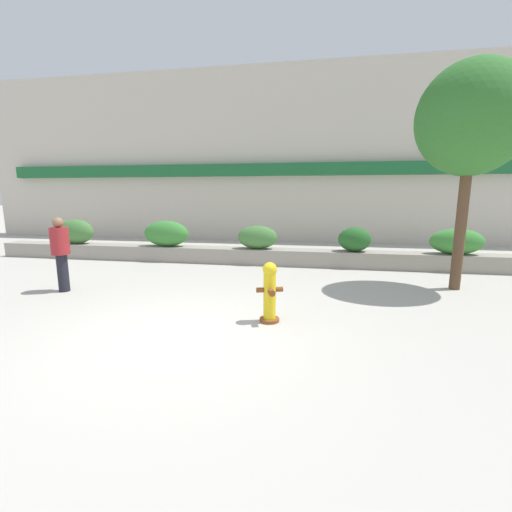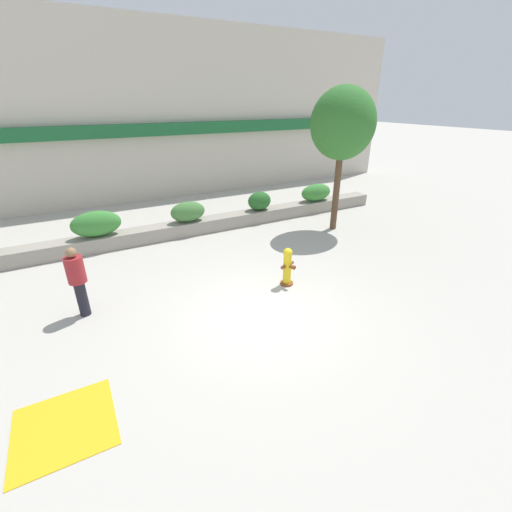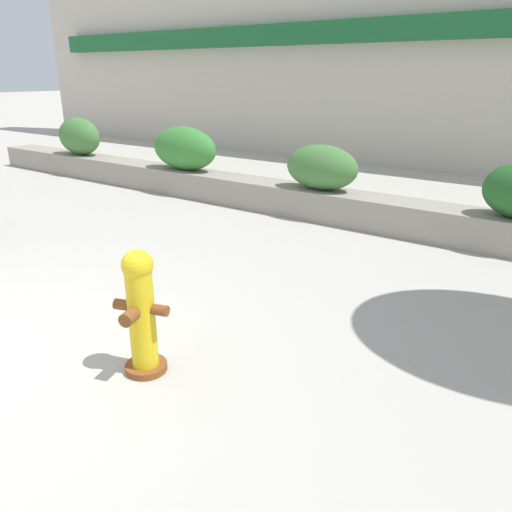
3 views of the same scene
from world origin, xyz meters
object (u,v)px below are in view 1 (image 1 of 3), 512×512
hedge_bush_3 (355,239)px  fire_hydrant (270,292)px  hedge_bush_0 (76,231)px  hedge_bush_4 (457,242)px  street_tree (472,120)px  pedestrian (61,250)px  hedge_bush_2 (257,237)px  hedge_bush_1 (166,234)px

hedge_bush_3 → fire_hydrant: (-1.94, -5.03, -0.32)m
hedge_bush_0 → hedge_bush_4: 12.49m
fire_hydrant → street_tree: (4.09, 2.89, 3.31)m
pedestrian → street_tree: bearing=11.3°
hedge_bush_2 → hedge_bush_3: size_ratio=1.31×
hedge_bush_0 → hedge_bush_3: size_ratio=1.33×
hedge_bush_4 → street_tree: bearing=-109.4°
hedge_bush_0 → hedge_bush_2: 6.56m
hedge_bush_4 → street_tree: street_tree is taller
fire_hydrant → pedestrian: bearing=167.8°
hedge_bush_3 → hedge_bush_4: 2.90m
hedge_bush_2 → fire_hydrant: bearing=-77.7°
hedge_bush_3 → street_tree: bearing=-44.9°
hedge_bush_0 → hedge_bush_3: (9.59, 0.00, -0.06)m
street_tree → pedestrian: bearing=-168.7°
street_tree → pedestrian: 9.71m
hedge_bush_2 → hedge_bush_3: 3.04m
hedge_bush_1 → hedge_bush_3: size_ratio=1.59×
hedge_bush_0 → pedestrian: 4.75m
hedge_bush_4 → hedge_bush_0: bearing=180.0°
hedge_bush_4 → fire_hydrant: hedge_bush_4 is taller
hedge_bush_3 → hedge_bush_2: bearing=180.0°
hedge_bush_1 → hedge_bush_4: hedge_bush_1 is taller
hedge_bush_3 → fire_hydrant: hedge_bush_3 is taller
pedestrian → fire_hydrant: bearing=-12.2°
street_tree → hedge_bush_1: bearing=165.6°
hedge_bush_2 → hedge_bush_4: bearing=0.0°
hedge_bush_1 → hedge_bush_3: 6.17m
fire_hydrant → pedestrian: (-5.01, 1.08, 0.44)m
hedge_bush_1 → hedge_bush_2: 3.13m
street_tree → hedge_bush_3: bearing=135.1°
hedge_bush_4 → pedestrian: 10.61m
street_tree → pedestrian: size_ratio=2.97×
hedge_bush_0 → pedestrian: pedestrian is taller
hedge_bush_2 → street_tree: size_ratio=0.25×
hedge_bush_1 → hedge_bush_4: size_ratio=1.04×
hedge_bush_1 → hedge_bush_4: (9.06, 0.00, -0.05)m
hedge_bush_0 → hedge_bush_3: hedge_bush_0 is taller
hedge_bush_0 → hedge_bush_4: (12.49, 0.00, -0.06)m
hedge_bush_0 → hedge_bush_1: size_ratio=0.84×
hedge_bush_2 → hedge_bush_3: (3.04, 0.00, 0.00)m
hedge_bush_3 → hedge_bush_4: hedge_bush_4 is taller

